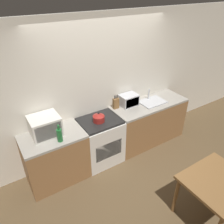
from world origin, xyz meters
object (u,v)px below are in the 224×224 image
(kettle, at_px, (99,117))
(toaster_oven, at_px, (129,100))
(microwave, at_px, (45,126))
(stove_range, at_px, (100,140))
(bottle, at_px, (60,135))
(dining_table, at_px, (218,186))

(kettle, height_order, toaster_oven, toaster_oven)
(kettle, relative_size, microwave, 0.45)
(stove_range, bearing_deg, microwave, 174.26)
(stove_range, height_order, bottle, bottle)
(microwave, bearing_deg, kettle, -7.70)
(bottle, height_order, toaster_oven, bottle)
(stove_range, relative_size, microwave, 2.01)
(bottle, bearing_deg, toaster_oven, 12.72)
(stove_range, xyz_separation_m, toaster_oven, (0.74, 0.16, 0.56))
(toaster_oven, height_order, dining_table, toaster_oven)
(dining_table, bearing_deg, microwave, 129.71)
(microwave, distance_m, toaster_oven, 1.66)
(kettle, relative_size, dining_table, 0.23)
(stove_range, distance_m, kettle, 0.53)
(bottle, bearing_deg, microwave, 114.07)
(stove_range, bearing_deg, toaster_oven, 12.23)
(kettle, xyz_separation_m, microwave, (-0.88, 0.12, 0.08))
(bottle, xyz_separation_m, dining_table, (1.52, -1.70, -0.38))
(stove_range, distance_m, microwave, 1.10)
(kettle, xyz_separation_m, bottle, (-0.76, -0.16, 0.03))
(bottle, distance_m, dining_table, 2.31)
(kettle, relative_size, toaster_oven, 0.60)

